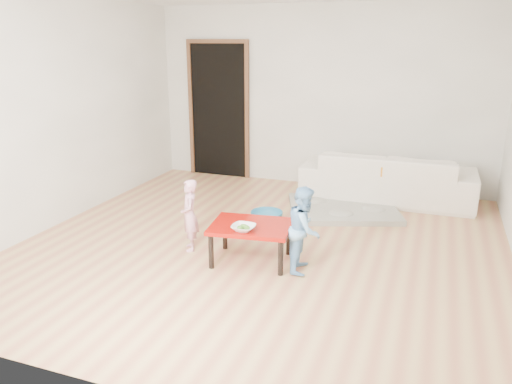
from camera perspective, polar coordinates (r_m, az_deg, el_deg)
The scene contains 13 objects.
floor at distance 5.40m, azimuth 0.74°, elevation -6.01°, with size 5.00×5.00×0.01m, color #BB7550.
back_wall at distance 7.42m, azimuth 7.34°, elevation 10.66°, with size 5.00×0.02×2.60m, color white.
left_wall at distance 6.31m, azimuth -21.41°, elevation 8.49°, with size 0.02×5.00×2.60m, color white.
doorway at distance 7.94m, azimuth -4.23°, elevation 9.18°, with size 1.02×0.08×2.11m, color brown, non-canonical shape.
sofa at distance 6.99m, azimuth 14.77°, elevation 1.73°, with size 2.27×0.89×0.66m, color white.
cushion at distance 6.77m, azimuth 12.59°, elevation 2.85°, with size 0.48×0.42×0.13m, color orange.
red_table at distance 4.94m, azimuth -0.56°, elevation -5.84°, with size 0.78×0.58×0.39m, color #9B0F08, non-canonical shape.
bowl at distance 4.71m, azimuth -1.43°, elevation -4.12°, with size 0.22×0.22×0.05m, color white.
broccoli at distance 4.71m, azimuth -1.43°, elevation -4.11°, with size 0.12×0.12×0.06m, color #2D5919, non-canonical shape.
child_pink at distance 5.20m, azimuth -7.59°, elevation -2.65°, with size 0.28×0.18×0.76m, color pink.
child_blue at distance 4.71m, azimuth 5.56°, elevation -4.24°, with size 0.40×0.31×0.83m, color #68BEF0.
basin at distance 6.04m, azimuth 1.23°, elevation -2.82°, with size 0.39×0.39×0.12m, color teal.
blanket at distance 6.50m, azimuth 9.90°, elevation -1.87°, with size 1.33×1.11×0.07m, color #A3A190, non-canonical shape.
Camera 1 is at (1.65, -4.68, 2.13)m, focal length 35.00 mm.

